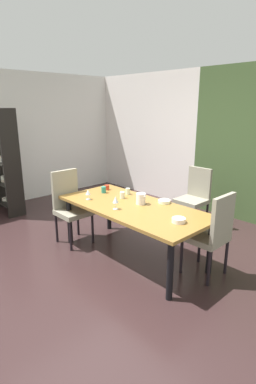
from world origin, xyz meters
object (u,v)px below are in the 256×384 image
Objects in this scene: cup_rear at (107,187)px; pitcher_near_window at (141,199)px; cup_corner at (104,190)px; chair_left_near at (70,204)px; wine_glass_east at (88,192)px; serving_bowl_right at (179,220)px; display_shelf at (3,162)px; wine_glass_center at (116,200)px; chair_head_far at (195,195)px; cup_near_shelf at (122,195)px; cup_west at (128,191)px; serving_bowl_south at (164,201)px; chair_right_far at (212,232)px; dining_table at (133,211)px.

pitcher_near_window is (0.84, -0.11, 0.04)m from cup_rear.
cup_corner is at bearing -56.60° from cup_rear.
pitcher_near_window is at bearing 114.07° from chair_left_near.
wine_glass_east reaches higher than serving_bowl_right.
wine_glass_center is at bearing 4.96° from display_shelf.
chair_head_far is at bearing 92.52° from pitcher_near_window.
wine_glass_east reaches higher than cup_near_shelf.
cup_rear is at bearing 163.06° from chair_left_near.
pitcher_near_window reaches higher than serving_bowl_right.
chair_head_far is at bearing 151.73° from chair_left_near.
cup_corner reaches higher than cup_near_shelf.
cup_near_shelf is at bearing 124.20° from chair_left_near.
serving_bowl_right is 1.71× the size of cup_west.
pitcher_near_window is (0.45, -0.18, 0.03)m from cup_west.
wine_glass_center is 1.02× the size of serving_bowl_south.
chair_head_far reaches higher than pitcher_near_window.
display_shelf is at bearing -166.62° from cup_near_shelf.
cup_west reaches higher than serving_bowl_south.
chair_head_far is (0.95, 1.78, -0.02)m from chair_left_near.
cup_corner is 0.75m from pitcher_near_window.
chair_right_far is 0.80m from serving_bowl_south.
serving_bowl_right is 0.94× the size of serving_bowl_south.
display_shelf reaches higher than chair_head_far.
display_shelf reaches higher than dining_table.
wine_glass_center reaches higher than cup_near_shelf.
chair_left_near reaches higher than cup_rear.
cup_west is 0.21m from cup_near_shelf.
chair_head_far is at bearing 62.97° from cup_corner.
cup_corner reaches higher than serving_bowl_south.
serving_bowl_right reaches higher than dining_table.
chair_left_near is 2.07m from chair_right_far.
cup_west is at bearing 34.81° from cup_corner.
pitcher_near_window is (0.08, 0.37, -0.05)m from wine_glass_center.
cup_near_shelf is (-1.31, -0.21, 0.20)m from chair_right_far.
cup_west is at bearing 71.23° from chair_head_far.
dining_table is at bearing -118.13° from serving_bowl_south.
pitcher_near_window is (1.01, 0.45, 0.21)m from chair_left_near.
dining_table is 2.02× the size of chair_right_far.
pitcher_near_window is at bearing 77.41° from dining_table.
cup_west is at bearing 71.21° from wine_glass_east.
wine_glass_east is 1.53× the size of cup_corner.
cup_rear is 0.85m from pitcher_near_window.
cup_near_shelf is (-0.54, -0.27, 0.03)m from serving_bowl_south.
cup_corner is at bearing 152.64° from wine_glass_center.
cup_near_shelf is (0.28, 0.38, -0.05)m from wine_glass_east.
dining_table is 14.59× the size of wine_glass_east.
chair_left_near reaches higher than cup_west.
serving_bowl_right is at bearing 99.72° from chair_left_near.
cup_near_shelf is (-0.30, -1.33, 0.21)m from chair_head_far.
display_shelf reaches higher than cup_near_shelf.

